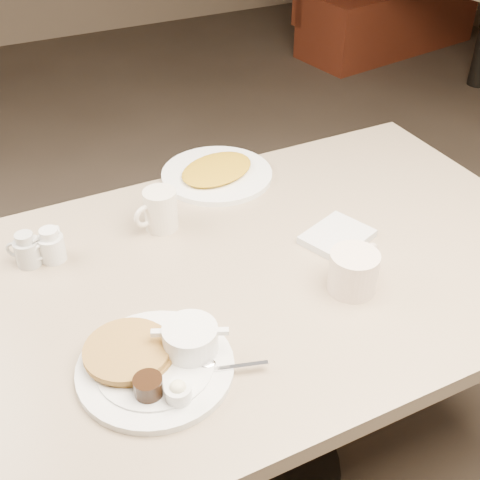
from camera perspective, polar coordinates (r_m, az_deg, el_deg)
name	(u,v)px	position (r m, az deg, el deg)	size (l,w,h in m)	color
diner_table	(244,326)	(1.49, 0.35, -7.84)	(1.50, 0.90, 0.75)	tan
main_plate	(158,358)	(1.17, -7.43, -10.60)	(0.38, 0.38, 0.07)	white
coffee_mug_near	(354,270)	(1.33, 10.35, -2.70)	(0.16, 0.14, 0.09)	#F3DEC9
napkin	(337,237)	(1.48, 8.82, 0.29)	(0.18, 0.17, 0.02)	silver
coffee_mug_far	(160,210)	(1.49, -7.30, 2.72)	(0.12, 0.09, 0.10)	white
creamer_left	(51,246)	(1.45, -16.78, -0.53)	(0.08, 0.06, 0.08)	white
creamer_right	(27,250)	(1.45, -18.80, -0.90)	(0.07, 0.06, 0.08)	#B9B9B4
hash_plate	(217,173)	(1.70, -2.12, 6.13)	(0.39, 0.39, 0.04)	white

